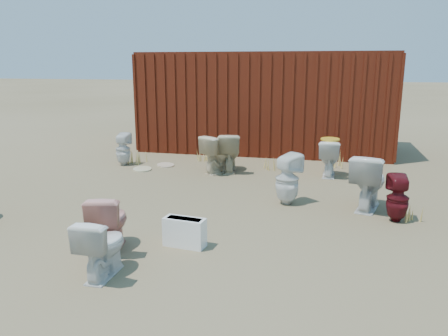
% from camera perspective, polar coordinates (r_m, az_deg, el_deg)
% --- Properties ---
extents(ground, '(100.00, 100.00, 0.00)m').
position_cam_1_polar(ground, '(6.40, -1.24, -6.02)').
color(ground, brown).
rests_on(ground, ground).
extents(shipping_container, '(6.00, 2.40, 2.40)m').
position_cam_1_polar(shipping_container, '(11.19, 5.49, 8.62)').
color(shipping_container, '#430F0B').
rests_on(shipping_container, ground).
extents(toilet_front_pink, '(0.52, 0.74, 0.69)m').
position_cam_1_polar(toilet_front_pink, '(5.28, -14.77, -6.81)').
color(toilet_front_pink, tan).
rests_on(toilet_front_pink, ground).
extents(toilet_front_c, '(0.36, 0.63, 0.64)m').
position_cam_1_polar(toilet_front_c, '(4.69, -15.60, -9.83)').
color(toilet_front_c, white).
rests_on(toilet_front_c, ground).
extents(toilet_front_maroon, '(0.34, 0.34, 0.66)m').
position_cam_1_polar(toilet_front_maroon, '(6.47, 21.73, -3.71)').
color(toilet_front_maroon, '#550E14').
rests_on(toilet_front_maroon, ground).
extents(toilet_front_e, '(0.66, 0.92, 0.84)m').
position_cam_1_polar(toilet_front_e, '(6.87, 18.35, -1.68)').
color(toilet_front_e, silver).
rests_on(toilet_front_e, ground).
extents(toilet_back_a, '(0.32, 0.33, 0.69)m').
position_cam_1_polar(toilet_back_a, '(9.61, -13.04, 2.41)').
color(toilet_back_a, silver).
rests_on(toilet_back_a, ground).
extents(toilet_back_beige_left, '(0.56, 0.83, 0.78)m').
position_cam_1_polar(toilet_back_beige_left, '(8.83, 0.73, 2.08)').
color(toilet_back_beige_left, '#BFB28C').
rests_on(toilet_back_beige_left, ground).
extents(toilet_back_beige_right, '(0.76, 0.86, 0.76)m').
position_cam_1_polar(toilet_back_beige_right, '(8.70, -0.63, 1.83)').
color(toilet_back_beige_right, beige).
rests_on(toilet_back_beige_right, ground).
extents(toilet_back_yellowlid, '(0.42, 0.71, 0.71)m').
position_cam_1_polar(toilet_back_yellowlid, '(8.69, 13.56, 1.28)').
color(toilet_back_yellowlid, white).
rests_on(toilet_back_yellowlid, ground).
extents(toilet_back_e, '(0.51, 0.51, 0.80)m').
position_cam_1_polar(toilet_back_e, '(6.81, 8.26, -1.44)').
color(toilet_back_e, white).
rests_on(toilet_back_e, ground).
extents(yellow_lid, '(0.36, 0.45, 0.02)m').
position_cam_1_polar(yellow_lid, '(8.63, 13.69, 3.67)').
color(yellow_lid, gold).
rests_on(yellow_lid, toilet_back_yellowlid).
extents(loose_tank, '(0.52, 0.26, 0.35)m').
position_cam_1_polar(loose_tank, '(5.29, -5.16, -8.35)').
color(loose_tank, white).
rests_on(loose_tank, ground).
extents(loose_lid_near, '(0.55, 0.61, 0.02)m').
position_cam_1_polar(loose_lid_near, '(9.18, -10.62, -0.13)').
color(loose_lid_near, '#C1B98C').
rests_on(loose_lid_near, ground).
extents(loose_lid_far, '(0.57, 0.59, 0.02)m').
position_cam_1_polar(loose_lid_far, '(9.47, -7.64, 0.39)').
color(loose_lid_far, '#C2AA8C').
rests_on(loose_lid_far, ground).
extents(weed_clump_a, '(0.36, 0.36, 0.31)m').
position_cam_1_polar(weed_clump_a, '(9.76, -11.09, 1.51)').
color(weed_clump_a, tan).
rests_on(weed_clump_a, ground).
extents(weed_clump_b, '(0.32, 0.32, 0.29)m').
position_cam_1_polar(weed_clump_b, '(9.01, 6.14, 0.65)').
color(weed_clump_b, tan).
rests_on(weed_clump_b, ground).
extents(weed_clump_c, '(0.36, 0.36, 0.33)m').
position_cam_1_polar(weed_clump_c, '(8.87, 18.91, -0.11)').
color(weed_clump_c, tan).
rests_on(weed_clump_c, ground).
extents(weed_clump_d, '(0.30, 0.30, 0.26)m').
position_cam_1_polar(weed_clump_d, '(9.91, -2.91, 1.80)').
color(weed_clump_d, tan).
rests_on(weed_clump_d, ground).
extents(weed_clump_e, '(0.34, 0.34, 0.30)m').
position_cam_1_polar(weed_clump_e, '(9.55, 14.19, 1.05)').
color(weed_clump_e, tan).
rests_on(weed_clump_e, ground).
extents(weed_clump_f, '(0.28, 0.28, 0.21)m').
position_cam_1_polar(weed_clump_f, '(6.60, 23.46, -5.59)').
color(weed_clump_f, tan).
rests_on(weed_clump_f, ground).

